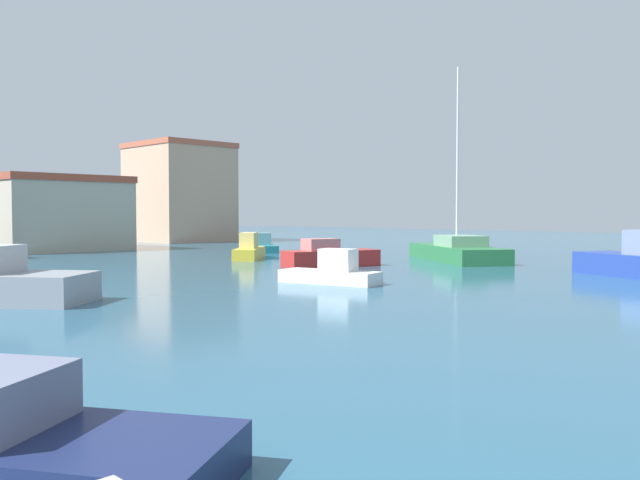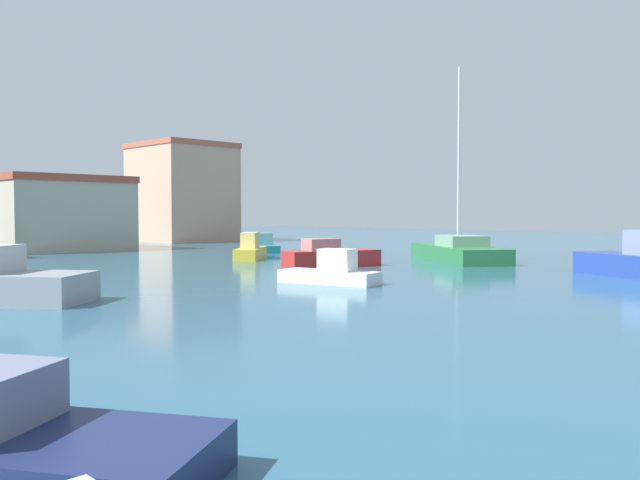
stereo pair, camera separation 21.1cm
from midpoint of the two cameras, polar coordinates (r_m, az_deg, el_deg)
The scene contains 8 objects.
water at distance 28.73m, azimuth -15.93°, elevation -3.28°, with size 160.00×160.00×0.00m, color #285670.
sailboat_green_behind_lamppost at distance 38.98m, azimuth 11.67°, elevation -0.92°, with size 7.43×8.83×11.21m.
motorboat_teal_outer_mooring at distance 47.55m, azimuth -5.19°, elevation -0.51°, with size 4.08×5.12×1.34m.
motorboat_red_center_channel at distance 34.05m, azimuth 0.65°, elevation -1.42°, with size 5.30×3.15×1.46m.
motorboat_yellow_inner_mooring at distance 39.92m, azimuth -6.31°, elevation -0.85°, with size 4.31×4.03×1.61m.
motorboat_white_mid_harbor at distance 25.84m, azimuth 0.80°, elevation -2.83°, with size 2.25×4.24×1.38m.
harbor_office at distance 53.31m, azimuth -22.42°, elevation 2.17°, with size 9.20×9.25×5.52m.
warehouse_block at distance 66.26m, azimuth -12.19°, elevation 4.06°, with size 8.05×8.79×9.60m.
Camera 1 is at (0.90, -4.84, 2.78)m, focal length 36.84 mm.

